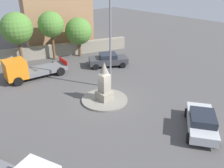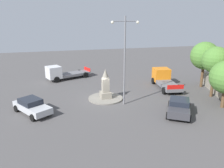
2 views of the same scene
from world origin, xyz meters
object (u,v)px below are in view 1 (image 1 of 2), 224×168
Objects in this scene: car_silver_approaching at (202,121)px; tree_near_wall at (51,25)px; car_dark_grey_passing at (108,60)px; streetlamp at (110,31)px; tree_far_corner at (17,28)px; tree_mid_cluster at (79,31)px; corner_building at (54,9)px; truck_orange_far_side at (27,69)px; monument at (104,83)px.

car_silver_approaching is 0.80× the size of tree_near_wall.
streetlamp is at bearing 139.13° from car_dark_grey_passing.
car_silver_approaching is at bearing -172.14° from tree_far_corner.
tree_mid_cluster is (-1.11, -3.00, -1.04)m from tree_near_wall.
streetlamp is at bearing 164.64° from corner_building.
tree_near_wall is 3.37m from tree_mid_cluster.
tree_mid_cluster is at bearing 172.17° from corner_building.
truck_orange_far_side is 1.30× the size of tree_mid_cluster.
streetlamp is 9.38m from truck_orange_far_side.
monument is 12.09m from tree_mid_cluster.
streetlamp reaches higher than tree_near_wall.
corner_building is 1.71× the size of tree_far_corner.
car_dark_grey_passing is at bearing -152.81° from tree_near_wall.
truck_orange_far_side reaches higher than car_dark_grey_passing.
tree_near_wall is at bearing 69.68° from tree_mid_cluster.
tree_far_corner is (7.46, 6.65, 3.31)m from car_dark_grey_passing.
car_silver_approaching is 0.78× the size of tree_far_corner.
car_dark_grey_passing is at bearing 176.37° from corner_building.
tree_near_wall is 3.71m from tree_far_corner.
car_dark_grey_passing is (5.61, -5.65, -0.80)m from monument.
corner_building reaches higher than car_silver_approaching.
monument is 0.71× the size of car_dark_grey_passing.
tree_far_corner is (20.60, 2.84, 3.33)m from car_silver_approaching.
car_dark_grey_passing is (13.14, -3.80, 0.02)m from car_silver_approaching.
streetlamp is 0.89× the size of corner_building.
truck_orange_far_side is 5.72m from tree_far_corner.
car_dark_grey_passing is 0.80× the size of tree_near_wall.
monument is at bearing -175.62° from tree_far_corner.
car_silver_approaching is (-7.54, -1.84, -0.82)m from monument.
car_dark_grey_passing is 8.70m from truck_orange_far_side.
tree_near_wall is at bearing -56.76° from truck_orange_far_side.
corner_building is 2.09× the size of tree_mid_cluster.
streetlamp is 1.94× the size of car_silver_approaching.
corner_building is at bearing -3.63° from car_dark_grey_passing.
tree_mid_cluster is (10.66, -5.48, 1.57)m from monument.
streetlamp is at bearing -165.32° from tree_far_corner.
streetlamp is 1.43× the size of truck_orange_far_side.
corner_building is at bearing -15.36° from streetlamp.
tree_far_corner reaches higher than car_silver_approaching.
truck_orange_far_side is at bearing 33.23° from streetlamp.
monument is at bearing 152.79° from tree_mid_cluster.
monument reaches higher than car_silver_approaching.
car_silver_approaching is at bearing 178.11° from tree_near_wall.
tree_far_corner reaches higher than car_dark_grey_passing.
corner_building is at bearing -10.39° from car_silver_approaching.
corner_building is at bearing -20.32° from monument.
corner_building reaches higher than streetlamp.
tree_mid_cluster is at bearing -20.45° from streetlamp.
tree_mid_cluster is at bearing -74.75° from truck_orange_far_side.
monument is 0.56× the size of tree_far_corner.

